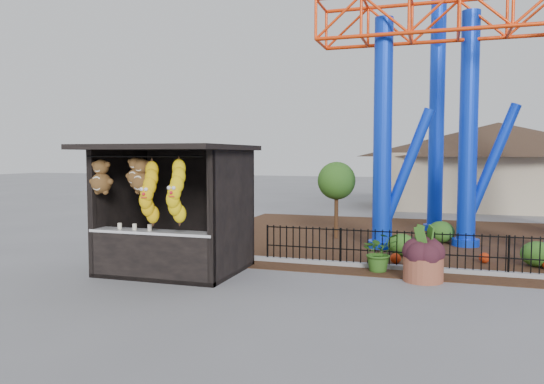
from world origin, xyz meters
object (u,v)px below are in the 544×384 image
(terracotta_planter, at_px, (423,269))
(potted_plant, at_px, (379,252))
(prize_booth, at_px, (169,211))
(roller_coaster, at_px, (506,43))

(terracotta_planter, xyz_separation_m, potted_plant, (-1.07, 0.72, 0.21))
(terracotta_planter, relative_size, potted_plant, 0.91)
(prize_booth, bearing_deg, terracotta_planter, 10.13)
(prize_booth, distance_m, terracotta_planter, 6.14)
(potted_plant, bearing_deg, terracotta_planter, -57.53)
(prize_booth, relative_size, roller_coaster, 0.32)
(prize_booth, bearing_deg, roller_coaster, 42.05)
(prize_booth, bearing_deg, potted_plant, 20.12)
(terracotta_planter, distance_m, potted_plant, 1.30)
(terracotta_planter, bearing_deg, potted_plant, 146.15)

